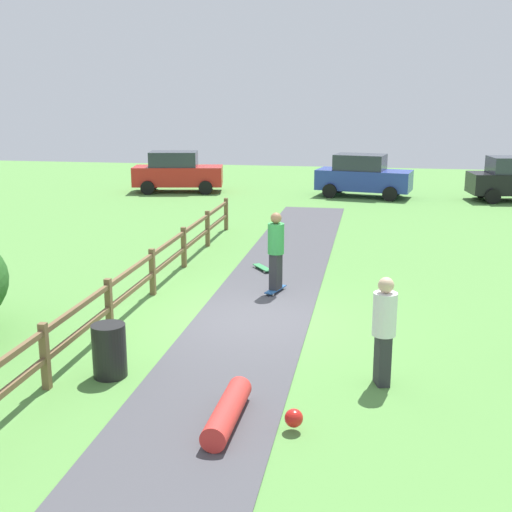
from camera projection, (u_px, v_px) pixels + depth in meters
name	position (u px, v px, depth m)	size (l,w,h in m)	color
ground_plane	(252.00, 319.00, 13.71)	(60.00, 60.00, 0.00)	#568E42
asphalt_path	(252.00, 319.00, 13.71)	(2.40, 28.00, 0.02)	#47474C
wooden_fence	(132.00, 282.00, 14.00)	(0.12, 18.12, 1.10)	brown
trash_bin	(109.00, 351.00, 10.84)	(0.56, 0.56, 0.90)	black
skater_riding	(276.00, 248.00, 15.25)	(0.48, 0.82, 1.90)	#265999
skater_fallen	(232.00, 412.00, 9.27)	(1.27, 1.66, 0.36)	red
skateboard_loose	(262.00, 267.00, 17.45)	(0.63, 0.77, 0.08)	#338C4C
bystander_white	(384.00, 326.00, 10.41)	(0.47, 0.47, 1.79)	#2D2D33
parked_car_red	(177.00, 172.00, 31.36)	(4.44, 2.59, 1.92)	red
parked_car_blue	(363.00, 176.00, 29.86)	(4.44, 2.57, 1.92)	#283D99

